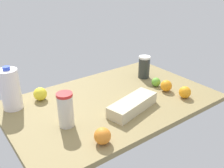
# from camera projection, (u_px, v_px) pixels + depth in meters

# --- Properties ---
(countertop) EXTENTS (1.20, 0.76, 0.03)m
(countertop) POSITION_uv_depth(u_px,v_px,m) (112.00, 102.00, 1.48)
(countertop) COLOR olive
(countertop) RESTS_ON ground
(egg_carton) EXTENTS (0.33, 0.18, 0.06)m
(egg_carton) POSITION_uv_depth(u_px,v_px,m) (133.00, 105.00, 1.35)
(egg_carton) COLOR beige
(egg_carton) RESTS_ON countertop
(milk_jug) EXTENTS (0.11, 0.11, 0.24)m
(milk_jug) POSITION_uv_depth(u_px,v_px,m) (10.00, 89.00, 1.34)
(milk_jug) COLOR white
(milk_jug) RESTS_ON countertop
(shaker_bottle) EXTENTS (0.08, 0.08, 0.16)m
(shaker_bottle) POSITION_uv_depth(u_px,v_px,m) (144.00, 67.00, 1.73)
(shaker_bottle) COLOR #2E3230
(shaker_bottle) RESTS_ON countertop
(tumbler_cup) EXTENTS (0.08, 0.08, 0.18)m
(tumbler_cup) POSITION_uv_depth(u_px,v_px,m) (66.00, 110.00, 1.19)
(tumbler_cup) COLOR beige
(tumbler_cup) RESTS_ON countertop
(lime_far_back) EXTENTS (0.06, 0.06, 0.06)m
(lime_far_back) POSITION_uv_depth(u_px,v_px,m) (156.00, 82.00, 1.62)
(lime_far_back) COLOR #63A933
(lime_far_back) RESTS_ON countertop
(orange_by_jug) EXTENTS (0.07, 0.07, 0.07)m
(orange_by_jug) POSITION_uv_depth(u_px,v_px,m) (185.00, 92.00, 1.48)
(orange_by_jug) COLOR orange
(orange_by_jug) RESTS_ON countertop
(orange_loose) EXTENTS (0.07, 0.07, 0.07)m
(orange_loose) POSITION_uv_depth(u_px,v_px,m) (166.00, 86.00, 1.56)
(orange_loose) COLOR orange
(orange_loose) RESTS_ON countertop
(orange_beside_bowl) EXTENTS (0.08, 0.08, 0.08)m
(orange_beside_bowl) POSITION_uv_depth(u_px,v_px,m) (102.00, 136.00, 1.09)
(orange_beside_bowl) COLOR orange
(orange_beside_bowl) RESTS_ON countertop
(lemon_near_front) EXTENTS (0.08, 0.08, 0.08)m
(lemon_near_front) POSITION_uv_depth(u_px,v_px,m) (40.00, 94.00, 1.45)
(lemon_near_front) COLOR yellow
(lemon_near_front) RESTS_ON countertop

